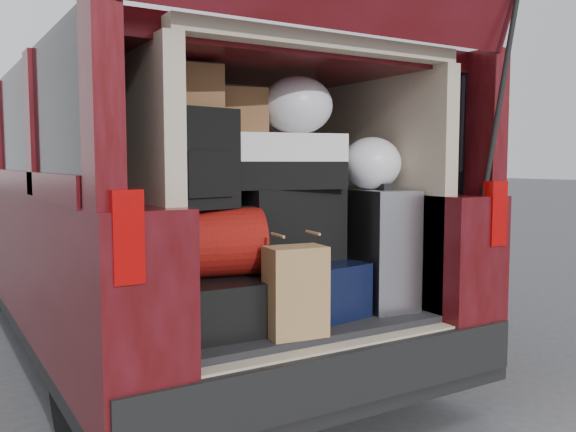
{
  "coord_description": "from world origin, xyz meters",
  "views": [
    {
      "loc": [
        -1.42,
        -2.23,
        1.25
      ],
      "look_at": [
        0.06,
        0.2,
        1.0
      ],
      "focal_mm": 38.0,
      "sensor_mm": 36.0,
      "label": 1
    }
  ],
  "objects_px": {
    "backpack": "(200,159)",
    "twotone_duffel": "(280,162)",
    "black_hardshell": "(214,301)",
    "red_duffel": "(209,243)",
    "silver_roller": "(379,248)",
    "kraft_bag": "(296,291)",
    "black_soft_case": "(289,224)",
    "navy_hardshell": "(294,287)"
  },
  "relations": [
    {
      "from": "black_hardshell",
      "to": "backpack",
      "type": "bearing_deg",
      "value": -172.95
    },
    {
      "from": "silver_roller",
      "to": "black_soft_case",
      "type": "bearing_deg",
      "value": 167.93
    },
    {
      "from": "red_duffel",
      "to": "kraft_bag",
      "type": "bearing_deg",
      "value": -38.69
    },
    {
      "from": "navy_hardshell",
      "to": "silver_roller",
      "type": "distance_m",
      "value": 0.47
    },
    {
      "from": "black_soft_case",
      "to": "twotone_duffel",
      "type": "bearing_deg",
      "value": -170.94
    },
    {
      "from": "silver_roller",
      "to": "twotone_duffel",
      "type": "relative_size",
      "value": 1.03
    },
    {
      "from": "kraft_bag",
      "to": "twotone_duffel",
      "type": "distance_m",
      "value": 0.65
    },
    {
      "from": "kraft_bag",
      "to": "black_soft_case",
      "type": "distance_m",
      "value": 0.48
    },
    {
      "from": "red_duffel",
      "to": "black_hardshell",
      "type": "bearing_deg",
      "value": 25.0
    },
    {
      "from": "navy_hardshell",
      "to": "red_duffel",
      "type": "xyz_separation_m",
      "value": [
        -0.44,
        -0.03,
        0.24
      ]
    },
    {
      "from": "backpack",
      "to": "kraft_bag",
      "type": "bearing_deg",
      "value": -58.45
    },
    {
      "from": "kraft_bag",
      "to": "twotone_duffel",
      "type": "xyz_separation_m",
      "value": [
        0.14,
        0.36,
        0.53
      ]
    },
    {
      "from": "black_hardshell",
      "to": "black_soft_case",
      "type": "relative_size",
      "value": 1.18
    },
    {
      "from": "backpack",
      "to": "twotone_duffel",
      "type": "bearing_deg",
      "value": -3.45
    },
    {
      "from": "kraft_bag",
      "to": "red_duffel",
      "type": "relative_size",
      "value": 0.83
    },
    {
      "from": "navy_hardshell",
      "to": "red_duffel",
      "type": "distance_m",
      "value": 0.5
    },
    {
      "from": "black_hardshell",
      "to": "red_duffel",
      "type": "bearing_deg",
      "value": -163.96
    },
    {
      "from": "red_duffel",
      "to": "backpack",
      "type": "bearing_deg",
      "value": -171.15
    },
    {
      "from": "black_hardshell",
      "to": "backpack",
      "type": "relative_size",
      "value": 1.33
    },
    {
      "from": "silver_roller",
      "to": "kraft_bag",
      "type": "relative_size",
      "value": 1.56
    },
    {
      "from": "navy_hardshell",
      "to": "black_soft_case",
      "type": "distance_m",
      "value": 0.3
    },
    {
      "from": "navy_hardshell",
      "to": "backpack",
      "type": "bearing_deg",
      "value": 174.37
    },
    {
      "from": "navy_hardshell",
      "to": "twotone_duffel",
      "type": "xyz_separation_m",
      "value": [
        -0.05,
        0.03,
        0.59
      ]
    },
    {
      "from": "black_soft_case",
      "to": "kraft_bag",
      "type": "bearing_deg",
      "value": -117.23
    },
    {
      "from": "black_hardshell",
      "to": "silver_roller",
      "type": "relative_size",
      "value": 0.96
    },
    {
      "from": "silver_roller",
      "to": "red_duffel",
      "type": "distance_m",
      "value": 0.87
    },
    {
      "from": "navy_hardshell",
      "to": "red_duffel",
      "type": "relative_size",
      "value": 1.27
    },
    {
      "from": "red_duffel",
      "to": "black_soft_case",
      "type": "xyz_separation_m",
      "value": [
        0.44,
        0.07,
        0.05
      ]
    },
    {
      "from": "navy_hardshell",
      "to": "twotone_duffel",
      "type": "relative_size",
      "value": 1.02
    },
    {
      "from": "black_hardshell",
      "to": "red_duffel",
      "type": "xyz_separation_m",
      "value": [
        -0.03,
        -0.01,
        0.26
      ]
    },
    {
      "from": "navy_hardshell",
      "to": "twotone_duffel",
      "type": "distance_m",
      "value": 0.59
    },
    {
      "from": "backpack",
      "to": "twotone_duffel",
      "type": "distance_m",
      "value": 0.42
    },
    {
      "from": "black_soft_case",
      "to": "navy_hardshell",
      "type": "bearing_deg",
      "value": -93.01
    },
    {
      "from": "red_duffel",
      "to": "navy_hardshell",
      "type": "bearing_deg",
      "value": 15.13
    },
    {
      "from": "kraft_bag",
      "to": "backpack",
      "type": "bearing_deg",
      "value": 140.2
    },
    {
      "from": "kraft_bag",
      "to": "black_hardshell",
      "type": "bearing_deg",
      "value": 133.2
    },
    {
      "from": "black_hardshell",
      "to": "kraft_bag",
      "type": "bearing_deg",
      "value": -51.24
    },
    {
      "from": "backpack",
      "to": "black_soft_case",
      "type": "bearing_deg",
      "value": -3.43
    },
    {
      "from": "navy_hardshell",
      "to": "black_hardshell",
      "type": "bearing_deg",
      "value": 174.19
    },
    {
      "from": "kraft_bag",
      "to": "black_soft_case",
      "type": "height_order",
      "value": "black_soft_case"
    },
    {
      "from": "navy_hardshell",
      "to": "backpack",
      "type": "relative_size",
      "value": 1.37
    },
    {
      "from": "navy_hardshell",
      "to": "black_soft_case",
      "type": "xyz_separation_m",
      "value": [
        0.0,
        0.04,
        0.29
      ]
    }
  ]
}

